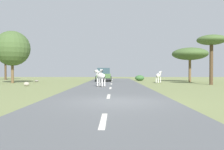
{
  "coord_description": "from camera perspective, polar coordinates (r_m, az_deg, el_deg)",
  "views": [
    {
      "loc": [
        -0.15,
        -10.19,
        1.36
      ],
      "look_at": [
        -0.31,
        6.95,
        1.08
      ],
      "focal_mm": 37.62,
      "sensor_mm": 36.0,
      "label": 1
    }
  ],
  "objects": [
    {
      "name": "ground_plane",
      "position": [
        10.28,
        1.38,
        -6.68
      ],
      "size": [
        90.0,
        90.0,
        0.0
      ],
      "primitive_type": "plane",
      "color": "olive"
    },
    {
      "name": "road",
      "position": [
        10.28,
        -1.08,
        -6.54
      ],
      "size": [
        6.0,
        64.0,
        0.05
      ],
      "primitive_type": "cube",
      "color": "#56595B",
      "rests_on": "ground_plane"
    },
    {
      "name": "lane_markings",
      "position": [
        9.28,
        -1.25,
        -7.17
      ],
      "size": [
        0.16,
        56.0,
        0.01
      ],
      "color": "silver",
      "rests_on": "road"
    },
    {
      "name": "zebra_0",
      "position": [
        24.51,
        -3.01,
        0.05
      ],
      "size": [
        0.86,
        1.58,
        1.56
      ],
      "rotation": [
        0.0,
        0.0,
        3.52
      ],
      "color": "silver",
      "rests_on": "road"
    },
    {
      "name": "zebra_1",
      "position": [
        19.73,
        -2.81,
        -0.32
      ],
      "size": [
        1.15,
        1.32,
        1.47
      ],
      "rotation": [
        0.0,
        0.0,
        0.69
      ],
      "color": "silver",
      "rests_on": "road"
    },
    {
      "name": "zebra_2",
      "position": [
        27.48,
        11.26,
        -0.16
      ],
      "size": [
        1.02,
        1.34,
        1.42
      ],
      "rotation": [
        0.0,
        0.0,
        5.7
      ],
      "color": "silver",
      "rests_on": "ground_plane"
    },
    {
      "name": "car_0",
      "position": [
        31.13,
        -2.1,
        -0.01
      ],
      "size": [
        2.17,
        4.42,
        1.74
      ],
      "rotation": [
        0.0,
        0.0,
        3.19
      ],
      "color": "#476B38",
      "rests_on": "road"
    },
    {
      "name": "tree_0",
      "position": [
        25.59,
        23.01,
        7.55
      ],
      "size": [
        2.84,
        2.84,
        4.98
      ],
      "color": "#4C3823",
      "rests_on": "ground_plane"
    },
    {
      "name": "tree_1",
      "position": [
        40.88,
        -24.48,
        3.95
      ],
      "size": [
        3.33,
        3.33,
        4.21
      ],
      "color": "#4C3823",
      "rests_on": "ground_plane"
    },
    {
      "name": "tree_3",
      "position": [
        29.22,
        -23.07,
        5.95
      ],
      "size": [
        3.98,
        3.98,
        5.95
      ],
      "color": "brown",
      "rests_on": "ground_plane"
    },
    {
      "name": "tree_4",
      "position": [
        31.2,
        18.41,
        4.86
      ],
      "size": [
        4.43,
        4.43,
        4.32
      ],
      "color": "brown",
      "rests_on": "ground_plane"
    },
    {
      "name": "bush_0",
      "position": [
        33.69,
        6.72,
        -0.72
      ],
      "size": [
        1.32,
        1.18,
        0.79
      ],
      "primitive_type": "ellipsoid",
      "color": "#386633",
      "rests_on": "ground_plane"
    },
    {
      "name": "rock_0",
      "position": [
        22.76,
        -20.09,
        -2.08
      ],
      "size": [
        0.51,
        0.4,
        0.37
      ],
      "primitive_type": "ellipsoid",
      "color": "#A89E8C",
      "rests_on": "ground_plane"
    },
    {
      "name": "rock_3",
      "position": [
        30.96,
        -17.86,
        -1.38
      ],
      "size": [
        0.5,
        0.45,
        0.27
      ],
      "primitive_type": "ellipsoid",
      "color": "gray",
      "rests_on": "ground_plane"
    }
  ]
}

